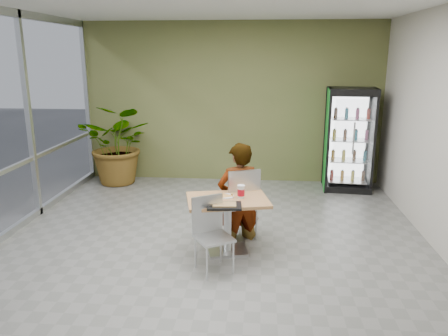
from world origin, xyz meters
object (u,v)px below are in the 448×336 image
Objects in this scene: cafeteria_tray at (224,206)px; soda_cup at (241,192)px; dining_table at (228,214)px; seated_woman at (239,201)px; chair_far at (242,198)px; beverage_fridge at (349,140)px; chair_near at (211,227)px; potted_plant at (119,144)px.

soda_cup is at bearing 62.89° from cafeteria_tray.
dining_table is 0.69× the size of seated_woman.
seated_woman is at bearing 96.77° from soda_cup.
chair_far is 0.09m from seated_woman.
beverage_fridge reaches higher than dining_table.
beverage_fridge is at bearing 57.20° from soda_cup.
cafeteria_tray is at bearing 11.87° from chair_near.
potted_plant is (-4.51, 0.01, -0.17)m from beverage_fridge.
dining_table is 2.80× the size of cafeteria_tray.
beverage_fridge is 4.52m from potted_plant.
dining_table is 6.82× the size of soda_cup.
potted_plant is (-2.54, 2.54, 0.26)m from seated_woman.
soda_cup is 3.96m from potted_plant.
seated_woman is 0.85m from cafeteria_tray.
cafeteria_tray is (-0.17, -0.76, 0.15)m from chair_far.
chair_far is at bearing 91.54° from soda_cup.
cafeteria_tray is at bearing 57.94° from seated_woman.
chair_far is 0.53× the size of beverage_fridge.
potted_plant reaches higher than chair_far.
chair_far is 3.67m from potted_plant.
chair_far reaches higher than cafeteria_tray.
chair_far is at bearing 38.61° from chair_near.
chair_far is at bearing 77.07° from cafeteria_tray.
chair_near is at bearing 47.17° from chair_far.
cafeteria_tray is 3.95m from beverage_fridge.
seated_woman is at bearing -72.96° from chair_far.
dining_table is at bearing 38.65° from chair_near.
soda_cup is 3.54m from beverage_fridge.
soda_cup is at bearing -117.79° from beverage_fridge.
chair_far is 0.96m from chair_near.
potted_plant is at bearing 125.79° from cafeteria_tray.
beverage_fridge is at bearing 25.65° from chair_near.
soda_cup reaches higher than cafeteria_tray.
potted_plant is (-2.26, 3.49, 0.27)m from chair_near.
cafeteria_tray is at bearing -54.21° from potted_plant.
chair_near is 5.31× the size of soda_cup.
potted_plant reaches higher than seated_woman.
dining_table is at bearing 53.65° from seated_woman.
beverage_fridge is (1.97, 2.53, 0.43)m from seated_woman.
potted_plant is at bearing -67.79° from seated_woman.
dining_table is 0.50m from seated_woman.
chair_near is 0.56× the size of potted_plant.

